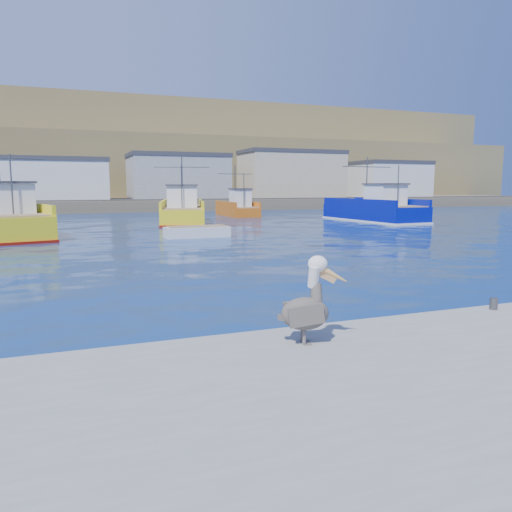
# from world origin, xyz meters

# --- Properties ---
(ground) EXTENTS (260.00, 260.00, 0.00)m
(ground) POSITION_xyz_m (0.00, 0.00, 0.00)
(ground) COLOR navy
(ground) RESTS_ON ground
(dock_bollards) EXTENTS (36.20, 0.20, 0.30)m
(dock_bollards) POSITION_xyz_m (0.60, -3.40, 0.65)
(dock_bollards) COLOR #4C4C4C
(dock_bollards) RESTS_ON dock
(far_shore) EXTENTS (200.00, 81.00, 24.00)m
(far_shore) POSITION_xyz_m (0.00, 109.20, 8.98)
(far_shore) COLOR brown
(far_shore) RESTS_ON ground
(trawler_yellow_a) EXTENTS (7.34, 13.72, 6.74)m
(trawler_yellow_a) POSITION_xyz_m (-11.10, 27.09, 1.14)
(trawler_yellow_a) COLOR yellow
(trawler_yellow_a) RESTS_ON ground
(trawler_yellow_b) EXTENTS (6.61, 12.32, 6.57)m
(trawler_yellow_b) POSITION_xyz_m (3.77, 35.95, 1.06)
(trawler_yellow_b) COLOR yellow
(trawler_yellow_b) RESTS_ON ground
(trawler_blue) EXTENTS (6.08, 12.91, 6.69)m
(trawler_blue) POSITION_xyz_m (23.00, 31.30, 1.11)
(trawler_blue) COLOR #050E8B
(trawler_blue) RESTS_ON ground
(boat_orange) EXTENTS (4.35, 8.30, 6.08)m
(boat_orange) POSITION_xyz_m (12.51, 44.64, 1.03)
(boat_orange) COLOR #C65B12
(boat_orange) RESTS_ON ground
(skiff_mid) EXTENTS (4.59, 1.71, 0.99)m
(skiff_mid) POSITION_xyz_m (1.61, 21.66, 0.32)
(skiff_mid) COLOR silver
(skiff_mid) RESTS_ON ground
(skiff_far) EXTENTS (2.62, 3.84, 0.79)m
(skiff_far) POSITION_xyz_m (30.61, 34.33, 0.25)
(skiff_far) COLOR silver
(skiff_far) RESTS_ON ground
(pelican) EXTENTS (1.42, 0.79, 1.76)m
(pelican) POSITION_xyz_m (-2.66, -4.16, 1.25)
(pelican) COLOR #595451
(pelican) RESTS_ON dock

